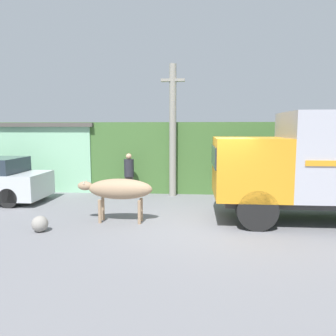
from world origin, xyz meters
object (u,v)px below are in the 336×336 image
(pedestrian_on_hill, at_px, (129,173))
(roadside_rock, at_px, (40,224))
(utility_pole, at_px, (173,129))
(brown_cow, at_px, (119,189))

(pedestrian_on_hill, xyz_separation_m, roadside_rock, (-1.38, -4.53, -0.70))
(pedestrian_on_hill, distance_m, roadside_rock, 4.78)
(utility_pole, bearing_deg, roadside_rock, -122.35)
(brown_cow, bearing_deg, pedestrian_on_hill, 99.01)
(brown_cow, xyz_separation_m, utility_pole, (1.24, 3.76, 1.68))
(brown_cow, bearing_deg, utility_pole, 73.78)
(pedestrian_on_hill, relative_size, utility_pole, 0.33)
(pedestrian_on_hill, bearing_deg, brown_cow, 88.03)
(roadside_rock, bearing_deg, pedestrian_on_hill, 73.06)
(brown_cow, height_order, roadside_rock, brown_cow)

